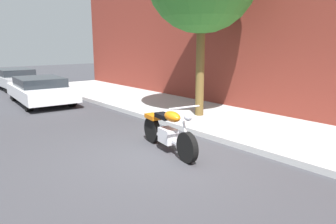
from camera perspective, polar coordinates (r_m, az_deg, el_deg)
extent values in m
plane|color=#38383D|center=(6.84, -0.61, -7.77)|extent=(60.00, 60.00, 0.00)
cube|color=#B1B1B1|center=(9.07, 15.22, -2.69)|extent=(25.49, 3.25, 0.14)
cylinder|color=black|center=(6.36, 3.47, -6.39)|extent=(0.64, 0.23, 0.63)
cylinder|color=black|center=(7.63, -2.88, -3.19)|extent=(0.64, 0.23, 0.63)
cube|color=silver|center=(6.97, 0.00, -4.26)|extent=(0.48, 0.35, 0.32)
cube|color=silver|center=(6.99, 0.00, -4.81)|extent=(1.37, 0.31, 0.06)
ellipsoid|color=#D1660C|center=(6.70, 0.77, -0.84)|extent=(0.56, 0.34, 0.22)
cube|color=black|center=(7.01, -0.73, -0.74)|extent=(0.51, 0.32, 0.10)
cube|color=#D1660C|center=(7.50, -2.73, -0.83)|extent=(0.47, 0.31, 0.10)
cylinder|color=silver|center=(6.32, 3.20, -3.84)|extent=(0.28, 0.09, 0.58)
cylinder|color=silver|center=(6.25, 2.96, 0.82)|extent=(0.15, 0.70, 0.04)
sphere|color=silver|center=(6.17, 3.64, -0.86)|extent=(0.17, 0.17, 0.17)
cylinder|color=silver|center=(7.28, 0.11, -4.35)|extent=(0.80, 0.22, 0.09)
cylinder|color=black|center=(17.49, -22.25, 4.72)|extent=(0.64, 0.23, 0.64)
cylinder|color=black|center=(17.10, -26.90, 4.15)|extent=(0.64, 0.23, 0.64)
cylinder|color=black|center=(19.95, -24.60, 5.35)|extent=(0.64, 0.23, 0.64)
cube|color=#B7BABF|center=(18.51, -25.71, 5.24)|extent=(4.06, 1.79, 0.45)
cube|color=#1E2328|center=(18.57, -25.89, 6.38)|extent=(2.12, 1.56, 0.40)
cylinder|color=black|center=(12.52, -16.95, 2.43)|extent=(0.65, 0.26, 0.64)
cylinder|color=black|center=(12.13, -23.85, 1.61)|extent=(0.65, 0.26, 0.64)
cylinder|color=black|center=(14.96, -20.16, 3.75)|extent=(0.65, 0.26, 0.64)
cylinder|color=black|center=(14.64, -25.96, 3.08)|extent=(0.65, 0.26, 0.64)
cube|color=silver|center=(13.51, -21.86, 3.40)|extent=(4.15, 2.12, 0.45)
cube|color=#1E2328|center=(13.56, -22.08, 4.97)|extent=(2.21, 1.76, 0.40)
cylinder|color=brown|center=(9.78, 5.80, 8.30)|extent=(0.26, 0.26, 3.35)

